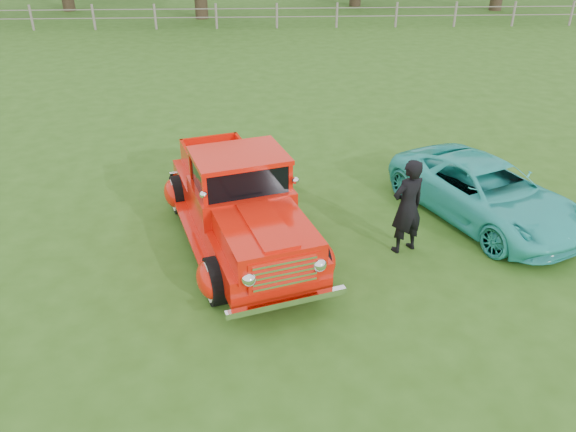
{
  "coord_description": "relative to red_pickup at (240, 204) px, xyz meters",
  "views": [
    {
      "loc": [
        -0.81,
        -7.2,
        5.35
      ],
      "look_at": [
        -0.42,
        1.2,
        0.7
      ],
      "focal_mm": 35.0,
      "sensor_mm": 36.0,
      "label": 1
    }
  ],
  "objects": [
    {
      "name": "man",
      "position": [
        2.86,
        -0.35,
        0.07
      ],
      "size": [
        0.75,
        0.64,
        1.73
      ],
      "primitive_type": "imported",
      "rotation": [
        0.0,
        0.0,
        3.57
      ],
      "color": "black",
      "rests_on": "ground"
    },
    {
      "name": "red_pickup",
      "position": [
        0.0,
        0.0,
        0.0
      ],
      "size": [
        3.25,
        5.28,
        1.78
      ],
      "rotation": [
        0.0,
        0.0,
        0.3
      ],
      "color": "black",
      "rests_on": "ground"
    },
    {
      "name": "distant_hills",
      "position": [
        -2.84,
        57.97,
        -5.34
      ],
      "size": [
        116.0,
        60.0,
        18.0
      ],
      "color": "#2E5B21",
      "rests_on": "ground"
    },
    {
      "name": "fence_line",
      "position": [
        1.24,
        20.51,
        -0.19
      ],
      "size": [
        48.0,
        0.12,
        1.2
      ],
      "color": "gray",
      "rests_on": "ground"
    },
    {
      "name": "ground",
      "position": [
        1.24,
        -1.49,
        -0.8
      ],
      "size": [
        140.0,
        140.0,
        0.0
      ],
      "primitive_type": "plane",
      "color": "#2C5115",
      "rests_on": "ground"
    },
    {
      "name": "teal_sedan",
      "position": [
        4.66,
        0.73,
        -0.23
      ],
      "size": [
        3.39,
        4.47,
        1.13
      ],
      "primitive_type": "imported",
      "rotation": [
        0.0,
        0.0,
        0.43
      ],
      "color": "#2EBBB3",
      "rests_on": "ground"
    }
  ]
}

